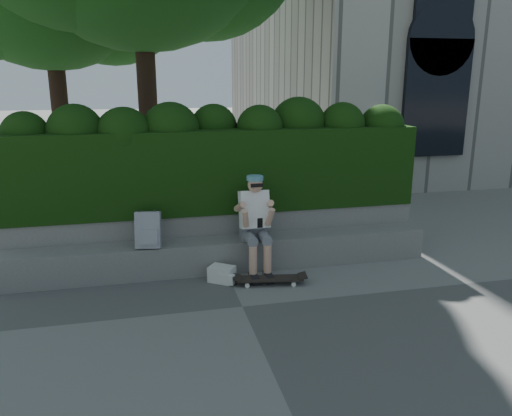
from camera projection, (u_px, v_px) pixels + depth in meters
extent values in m
plane|color=slate|center=(242.00, 307.00, 6.00)|extent=(80.00, 80.00, 0.00)
cube|color=gray|center=(225.00, 254.00, 7.12)|extent=(6.00, 0.45, 0.45)
cube|color=gray|center=(219.00, 234.00, 7.53)|extent=(6.00, 0.50, 0.75)
cube|color=black|center=(216.00, 168.00, 7.50)|extent=(6.00, 1.00, 1.20)
cylinder|color=black|center=(149.00, 124.00, 10.01)|extent=(0.37, 0.37, 3.54)
cylinder|color=black|center=(63.00, 133.00, 10.79)|extent=(0.36, 0.36, 2.99)
cube|color=slate|center=(253.00, 231.00, 7.08)|extent=(0.36, 0.26, 0.22)
cube|color=white|center=(254.00, 209.00, 6.93)|extent=(0.40, 0.32, 0.55)
sphere|color=tan|center=(255.00, 185.00, 6.77)|extent=(0.21, 0.21, 0.21)
cylinder|color=teal|center=(255.00, 178.00, 6.76)|extent=(0.23, 0.23, 0.06)
cube|color=black|center=(260.00, 223.00, 6.62)|extent=(0.07, 0.02, 0.13)
cylinder|color=tan|center=(253.00, 263.00, 6.72)|extent=(0.11, 0.11, 0.47)
cylinder|color=tan|center=(267.00, 262.00, 6.77)|extent=(0.11, 0.11, 0.47)
cube|color=black|center=(254.00, 278.00, 6.72)|extent=(0.10, 0.26, 0.10)
cube|color=black|center=(268.00, 277.00, 6.76)|extent=(0.10, 0.26, 0.10)
cube|color=black|center=(270.00, 278.00, 6.63)|extent=(0.90, 0.36, 0.02)
cylinder|color=silver|center=(247.00, 285.00, 6.54)|extent=(0.07, 0.04, 0.06)
cylinder|color=silver|center=(247.00, 280.00, 6.72)|extent=(0.07, 0.04, 0.06)
cylinder|color=silver|center=(294.00, 284.00, 6.57)|extent=(0.07, 0.04, 0.06)
cylinder|color=silver|center=(292.00, 279.00, 6.75)|extent=(0.07, 0.04, 0.06)
cube|color=#AEADB2|center=(148.00, 230.00, 6.68)|extent=(0.36, 0.23, 0.49)
cube|color=silver|center=(222.00, 274.00, 6.72)|extent=(0.40, 0.38, 0.21)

